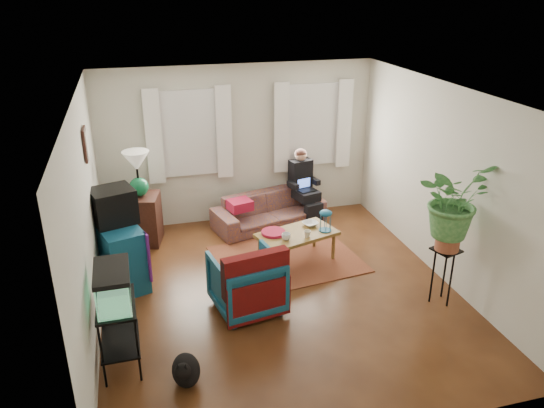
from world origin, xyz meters
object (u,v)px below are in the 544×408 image
object	(u,v)px
side_table	(142,219)
plant_stand	(443,276)
dresser	(119,254)
aquarium_stand	(120,334)
sofa	(269,205)
coffee_table	(297,247)
armchair	(246,280)

from	to	relation	value
side_table	plant_stand	distance (m)	4.46
dresser	aquarium_stand	world-z (taller)	dresser
sofa	coffee_table	distance (m)	1.31
aquarium_stand	coffee_table	distance (m)	2.98
sofa	coffee_table	world-z (taller)	sofa
dresser	aquarium_stand	distance (m)	1.73
sofa	aquarium_stand	xyz separation A→B (m)	(-2.39, -2.97, 0.02)
coffee_table	plant_stand	world-z (taller)	plant_stand
side_table	dresser	distance (m)	1.20
plant_stand	sofa	bearing A→B (deg)	118.68
side_table	aquarium_stand	world-z (taller)	side_table
sofa	plant_stand	xyz separation A→B (m)	(1.52, -2.77, 0.01)
plant_stand	armchair	bearing A→B (deg)	168.37
coffee_table	plant_stand	xyz separation A→B (m)	(1.44, -1.47, 0.14)
dresser	aquarium_stand	xyz separation A→B (m)	(-0.01, -1.73, -0.05)
coffee_table	plant_stand	size ratio (longest dim) A/B	1.49
dresser	aquarium_stand	size ratio (longest dim) A/B	1.24
sofa	coffee_table	bearing A→B (deg)	-101.30
plant_stand	aquarium_stand	bearing A→B (deg)	-177.12
armchair	plant_stand	size ratio (longest dim) A/B	1.08
dresser	armchair	bearing A→B (deg)	-52.64
coffee_table	sofa	bearing A→B (deg)	76.41
dresser	side_table	bearing A→B (deg)	55.76
side_table	coffee_table	size ratio (longest dim) A/B	0.70
side_table	coffee_table	world-z (taller)	side_table
side_table	armchair	size ratio (longest dim) A/B	0.97
dresser	armchair	size ratio (longest dim) A/B	1.19
sofa	plant_stand	size ratio (longest dim) A/B	2.46
armchair	coffee_table	world-z (taller)	armchair
side_table	sofa	bearing A→B (deg)	2.44
coffee_table	dresser	bearing A→B (deg)	161.73
dresser	armchair	world-z (taller)	dresser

